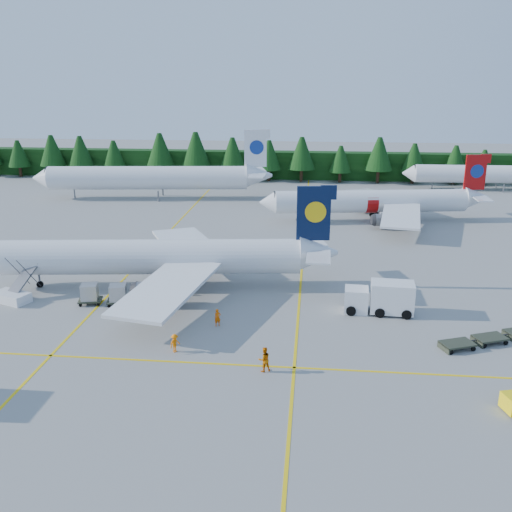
# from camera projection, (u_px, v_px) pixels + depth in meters

# --- Properties ---
(ground) EXTENTS (320.00, 320.00, 0.00)m
(ground) POSITION_uv_depth(u_px,v_px,m) (230.00, 332.00, 51.12)
(ground) COLOR gray
(ground) RESTS_ON ground
(taxi_stripe_a) EXTENTS (0.25, 120.00, 0.01)m
(taxi_stripe_a) POSITION_uv_depth(u_px,v_px,m) (142.00, 259.00, 71.45)
(taxi_stripe_a) COLOR yellow
(taxi_stripe_a) RESTS_ON ground
(taxi_stripe_b) EXTENTS (0.25, 120.00, 0.01)m
(taxi_stripe_b) POSITION_uv_depth(u_px,v_px,m) (302.00, 265.00, 69.52)
(taxi_stripe_b) COLOR yellow
(taxi_stripe_b) RESTS_ON ground
(taxi_stripe_cross) EXTENTS (80.00, 0.25, 0.01)m
(taxi_stripe_cross) POSITION_uv_depth(u_px,v_px,m) (219.00, 364.00, 45.43)
(taxi_stripe_cross) COLOR yellow
(taxi_stripe_cross) RESTS_ON ground
(treeline_hedge) EXTENTS (220.00, 4.00, 6.00)m
(treeline_hedge) POSITION_uv_depth(u_px,v_px,m) (282.00, 165.00, 128.05)
(treeline_hedge) COLOR black
(treeline_hedge) RESTS_ON ground
(airliner_navy) EXTENTS (37.87, 31.00, 11.03)m
(airliner_navy) POSITION_uv_depth(u_px,v_px,m) (145.00, 258.00, 61.27)
(airliner_navy) COLOR white
(airliner_navy) RESTS_ON ground
(airliner_red) EXTENTS (35.46, 28.97, 10.36)m
(airliner_red) POSITION_uv_depth(u_px,v_px,m) (367.00, 202.00, 89.72)
(airliner_red) COLOR white
(airliner_red) RESTS_ON ground
(airliner_far_left) EXTENTS (43.55, 8.70, 12.68)m
(airliner_far_left) POSITION_uv_depth(u_px,v_px,m) (142.00, 177.00, 106.30)
(airliner_far_left) COLOR white
(airliner_far_left) RESTS_ON ground
(airliner_far_right) EXTENTS (36.12, 4.14, 10.51)m
(airliner_far_right) POSITION_uv_depth(u_px,v_px,m) (487.00, 174.00, 114.42)
(airliner_far_right) COLOR white
(airliner_far_right) RESTS_ON ground
(airstairs) EXTENTS (4.38, 5.75, 3.40)m
(airstairs) POSITION_uv_depth(u_px,v_px,m) (14.00, 294.00, 58.07)
(airstairs) COLOR white
(airstairs) RESTS_ON ground
(service_truck) EXTENTS (6.67, 2.78, 3.15)m
(service_truck) POSITION_uv_depth(u_px,v_px,m) (379.00, 298.00, 54.89)
(service_truck) COLOR silver
(service_truck) RESTS_ON ground
(dolly_train) EXTENTS (12.32, 6.96, 0.16)m
(dolly_train) POSITION_uv_depth(u_px,v_px,m) (506.00, 335.00, 49.44)
(dolly_train) COLOR #2E3425
(dolly_train) RESTS_ON ground
(uld_pair) EXTENTS (5.48, 2.26, 1.74)m
(uld_pair) POSITION_uv_depth(u_px,v_px,m) (104.00, 293.00, 57.10)
(uld_pair) COLOR #2E3425
(uld_pair) RESTS_ON ground
(crew_a) EXTENTS (0.71, 0.61, 1.63)m
(crew_a) POSITION_uv_depth(u_px,v_px,m) (218.00, 318.00, 52.16)
(crew_a) COLOR #F65C05
(crew_a) RESTS_ON ground
(crew_b) EXTENTS (1.21, 1.11, 2.01)m
(crew_b) POSITION_uv_depth(u_px,v_px,m) (264.00, 359.00, 44.05)
(crew_b) COLOR #DA6804
(crew_b) RESTS_ON ground
(crew_c) EXTENTS (0.73, 0.80, 1.59)m
(crew_c) POSITION_uv_depth(u_px,v_px,m) (175.00, 343.00, 47.20)
(crew_c) COLOR orange
(crew_c) RESTS_ON ground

